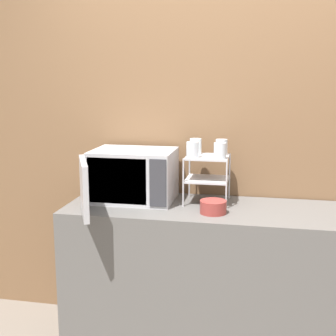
{
  "coord_description": "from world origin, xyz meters",
  "views": [
    {
      "loc": [
        0.21,
        -2.34,
        1.66
      ],
      "look_at": [
        -0.33,
        0.33,
        1.12
      ],
      "focal_mm": 50.0,
      "sensor_mm": 36.0,
      "label": 1
    }
  ],
  "objects_px": {
    "dish_rack": "(207,169)",
    "glass_back_left": "(196,146)",
    "microwave": "(131,176)",
    "glass_front_right": "(220,151)",
    "glass_front_left": "(193,150)",
    "glass_back_right": "(222,147)",
    "bowl": "(213,207)"
  },
  "relations": [
    {
      "from": "glass_back_right",
      "to": "glass_back_left",
      "type": "bearing_deg",
      "value": 178.88
    },
    {
      "from": "glass_back_left",
      "to": "glass_front_right",
      "type": "bearing_deg",
      "value": -42.58
    },
    {
      "from": "glass_back_left",
      "to": "glass_front_left",
      "type": "bearing_deg",
      "value": -88.79
    },
    {
      "from": "glass_front_left",
      "to": "glass_front_right",
      "type": "relative_size",
      "value": 1.0
    },
    {
      "from": "glass_back_right",
      "to": "glass_back_left",
      "type": "relative_size",
      "value": 1.0
    },
    {
      "from": "microwave",
      "to": "glass_front_right",
      "type": "distance_m",
      "value": 0.57
    },
    {
      "from": "dish_rack",
      "to": "glass_back_left",
      "type": "relative_size",
      "value": 3.07
    },
    {
      "from": "microwave",
      "to": "glass_front_right",
      "type": "height_order",
      "value": "glass_front_right"
    },
    {
      "from": "glass_back_left",
      "to": "bowl",
      "type": "xyz_separation_m",
      "value": [
        0.15,
        -0.29,
        -0.3
      ]
    },
    {
      "from": "glass_front_right",
      "to": "glass_back_left",
      "type": "bearing_deg",
      "value": 137.42
    },
    {
      "from": "microwave",
      "to": "glass_front_left",
      "type": "distance_m",
      "value": 0.42
    },
    {
      "from": "glass_front_left",
      "to": "bowl",
      "type": "bearing_deg",
      "value": -45.89
    },
    {
      "from": "dish_rack",
      "to": "glass_front_left",
      "type": "distance_m",
      "value": 0.17
    },
    {
      "from": "glass_back_right",
      "to": "glass_front_right",
      "type": "relative_size",
      "value": 1.0
    },
    {
      "from": "dish_rack",
      "to": "glass_back_left",
      "type": "xyz_separation_m",
      "value": [
        -0.08,
        0.07,
        0.13
      ]
    },
    {
      "from": "microwave",
      "to": "glass_back_right",
      "type": "relative_size",
      "value": 7.82
    },
    {
      "from": "glass_front_right",
      "to": "glass_back_right",
      "type": "bearing_deg",
      "value": 91.65
    },
    {
      "from": "glass_back_right",
      "to": "bowl",
      "type": "distance_m",
      "value": 0.42
    },
    {
      "from": "microwave",
      "to": "dish_rack",
      "type": "height_order",
      "value": "microwave"
    },
    {
      "from": "microwave",
      "to": "glass_back_left",
      "type": "distance_m",
      "value": 0.44
    },
    {
      "from": "glass_front_right",
      "to": "dish_rack",
      "type": "bearing_deg",
      "value": 135.75
    },
    {
      "from": "microwave",
      "to": "glass_front_right",
      "type": "relative_size",
      "value": 7.82
    },
    {
      "from": "microwave",
      "to": "dish_rack",
      "type": "bearing_deg",
      "value": 6.92
    },
    {
      "from": "glass_back_left",
      "to": "bowl",
      "type": "bearing_deg",
      "value": -63.71
    },
    {
      "from": "glass_front_left",
      "to": "glass_back_left",
      "type": "relative_size",
      "value": 1.0
    },
    {
      "from": "microwave",
      "to": "glass_front_left",
      "type": "bearing_deg",
      "value": -3.07
    },
    {
      "from": "microwave",
      "to": "glass_back_left",
      "type": "bearing_deg",
      "value": 18.63
    },
    {
      "from": "glass_back_left",
      "to": "dish_rack",
      "type": "bearing_deg",
      "value": -40.85
    },
    {
      "from": "dish_rack",
      "to": "glass_back_right",
      "type": "distance_m",
      "value": 0.16
    },
    {
      "from": "glass_back_right",
      "to": "glass_front_left",
      "type": "bearing_deg",
      "value": -137.3
    },
    {
      "from": "glass_back_right",
      "to": "bowl",
      "type": "bearing_deg",
      "value": -92.81
    },
    {
      "from": "glass_front_left",
      "to": "glass_back_right",
      "type": "distance_m",
      "value": 0.21
    }
  ]
}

